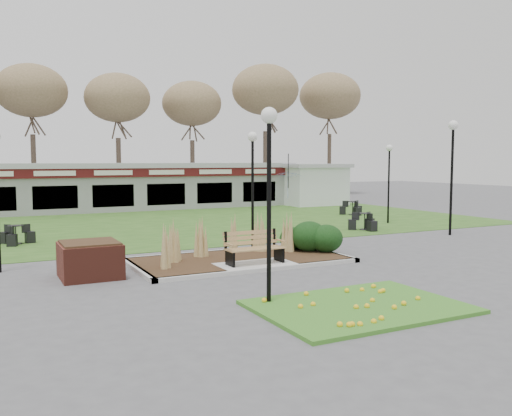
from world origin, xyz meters
name	(u,v)px	position (x,y,z in m)	size (l,w,h in m)	color
ground	(258,269)	(0.00, 0.00, 0.00)	(100.00, 100.00, 0.00)	#515154
lawn	(144,224)	(0.00, 12.00, 0.01)	(34.00, 16.00, 0.02)	#2D571B
flower_bed	(359,305)	(0.00, -4.60, 0.07)	(4.20, 3.00, 0.16)	#2F6F1F
planting_bed	(274,246)	(1.27, 1.35, 0.37)	(6.75, 3.40, 1.27)	#331E14
park_bench	(254,247)	(0.00, 0.25, 0.59)	(1.70, 0.66, 0.93)	#9D7447
brick_planter	(90,259)	(-4.40, 1.00, 0.48)	(1.50, 1.50, 0.95)	maroon
food_pavilion	(108,187)	(0.00, 19.96, 1.48)	(24.60, 3.40, 2.90)	gray
service_hut	(313,184)	(13.50, 18.00, 1.45)	(4.40, 3.40, 2.83)	white
tree_backdrop	(83,87)	(0.00, 28.00, 8.36)	(47.24, 5.24, 10.36)	#47382B
lamp_post_near_left	(269,162)	(-1.52, -3.50, 3.02)	(0.34, 0.34, 4.14)	black
lamp_post_near_right	(452,152)	(10.21, 2.63, 3.40)	(0.39, 0.39, 4.67)	black
lamp_post_mid_right	(253,164)	(1.44, 3.20, 2.93)	(0.33, 0.33, 4.03)	black
lamp_post_far_right	(389,166)	(10.76, 7.08, 2.78)	(0.32, 0.32, 3.82)	black
bistro_set_a	(16,238)	(-5.81, 7.95, 0.25)	(1.23, 1.26, 0.69)	black
bistro_set_c	(365,224)	(8.07, 5.47, 0.27)	(1.39, 1.24, 0.74)	black
bistro_set_d	(353,210)	(11.71, 11.16, 0.27)	(1.40, 1.33, 0.75)	black
patio_umbrella	(288,185)	(10.68, 16.57, 1.51)	(2.24, 2.26, 2.38)	black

